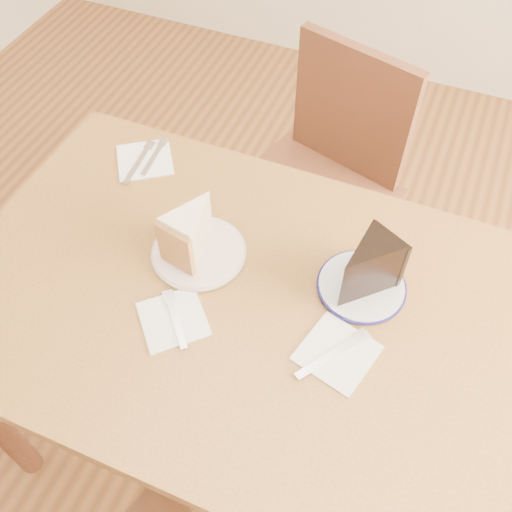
{
  "coord_description": "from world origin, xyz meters",
  "views": [
    {
      "loc": [
        0.29,
        -0.59,
        1.74
      ],
      "look_at": [
        0.01,
        0.08,
        0.8
      ],
      "focal_mm": 40.0,
      "sensor_mm": 36.0,
      "label": 1
    }
  ],
  "objects_px": {
    "plate_cream": "(199,252)",
    "chair_far": "(318,186)",
    "plate_navy": "(361,286)",
    "chocolate_cake": "(363,272)",
    "table": "(237,320)",
    "carrot_cake": "(194,230)"
  },
  "relations": [
    {
      "from": "chair_far",
      "to": "carrot_cake",
      "type": "distance_m",
      "value": 0.63
    },
    {
      "from": "chair_far",
      "to": "plate_navy",
      "type": "relative_size",
      "value": 5.02
    },
    {
      "from": "plate_cream",
      "to": "carrot_cake",
      "type": "xyz_separation_m",
      "value": [
        -0.01,
        0.01,
        0.06
      ]
    },
    {
      "from": "table",
      "to": "chocolate_cake",
      "type": "relative_size",
      "value": 9.3
    },
    {
      "from": "table",
      "to": "chocolate_cake",
      "type": "bearing_deg",
      "value": 24.38
    },
    {
      "from": "chocolate_cake",
      "to": "carrot_cake",
      "type": "bearing_deg",
      "value": 30.6
    },
    {
      "from": "carrot_cake",
      "to": "chocolate_cake",
      "type": "distance_m",
      "value": 0.36
    },
    {
      "from": "table",
      "to": "plate_cream",
      "type": "relative_size",
      "value": 6.08
    },
    {
      "from": "plate_navy",
      "to": "chocolate_cake",
      "type": "relative_size",
      "value": 1.38
    },
    {
      "from": "plate_navy",
      "to": "table",
      "type": "bearing_deg",
      "value": -153.18
    },
    {
      "from": "table",
      "to": "plate_cream",
      "type": "height_order",
      "value": "plate_cream"
    },
    {
      "from": "plate_navy",
      "to": "chocolate_cake",
      "type": "distance_m",
      "value": 0.07
    },
    {
      "from": "plate_cream",
      "to": "carrot_cake",
      "type": "bearing_deg",
      "value": 135.99
    },
    {
      "from": "table",
      "to": "carrot_cake",
      "type": "distance_m",
      "value": 0.22
    },
    {
      "from": "plate_cream",
      "to": "chocolate_cake",
      "type": "relative_size",
      "value": 1.53
    },
    {
      "from": "chocolate_cake",
      "to": "plate_cream",
      "type": "bearing_deg",
      "value": 32.28
    },
    {
      "from": "plate_navy",
      "to": "carrot_cake",
      "type": "distance_m",
      "value": 0.37
    },
    {
      "from": "table",
      "to": "chocolate_cake",
      "type": "height_order",
      "value": "chocolate_cake"
    },
    {
      "from": "carrot_cake",
      "to": "chocolate_cake",
      "type": "height_order",
      "value": "chocolate_cake"
    },
    {
      "from": "chair_far",
      "to": "carrot_cake",
      "type": "xyz_separation_m",
      "value": [
        -0.12,
        -0.53,
        0.32
      ]
    },
    {
      "from": "chair_far",
      "to": "plate_cream",
      "type": "xyz_separation_m",
      "value": [
        -0.11,
        -0.54,
        0.26
      ]
    },
    {
      "from": "plate_cream",
      "to": "chair_far",
      "type": "bearing_deg",
      "value": 78.02
    }
  ]
}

